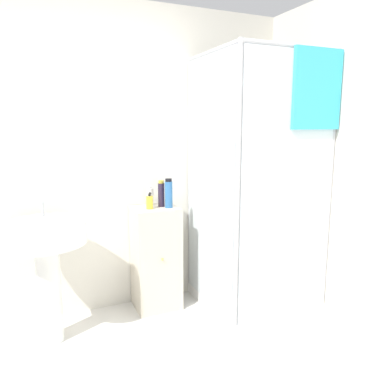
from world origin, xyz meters
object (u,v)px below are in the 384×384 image
at_px(shampoo_bottle_blue, 169,194).
at_px(lotion_bottle_white, 150,197).
at_px(soap_dispenser, 150,202).
at_px(shampoo_bottle_tall_black, 161,194).
at_px(sink, 46,251).

relative_size(shampoo_bottle_blue, lotion_bottle_white, 1.34).
xyz_separation_m(soap_dispenser, lotion_bottle_white, (0.04, 0.11, 0.02)).
relative_size(shampoo_bottle_tall_black, shampoo_bottle_blue, 0.92).
distance_m(sink, shampoo_bottle_blue, 1.02).
xyz_separation_m(soap_dispenser, shampoo_bottle_tall_black, (0.11, 0.04, 0.05)).
bearing_deg(soap_dispenser, shampoo_bottle_tall_black, 21.03).
xyz_separation_m(soap_dispenser, shampoo_bottle_blue, (0.16, -0.02, 0.06)).
distance_m(shampoo_bottle_tall_black, shampoo_bottle_blue, 0.08).
height_order(sink, shampoo_bottle_blue, shampoo_bottle_blue).
bearing_deg(sink, shampoo_bottle_blue, 8.32).
height_order(shampoo_bottle_tall_black, lotion_bottle_white, shampoo_bottle_tall_black).
distance_m(soap_dispenser, lotion_bottle_white, 0.12).
distance_m(sink, shampoo_bottle_tall_black, 0.99).
distance_m(shampoo_bottle_blue, lotion_bottle_white, 0.18).
bearing_deg(sink, lotion_bottle_white, 18.13).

